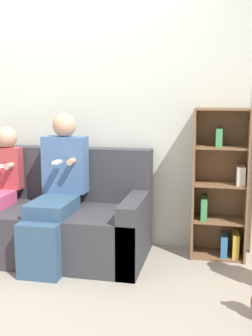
% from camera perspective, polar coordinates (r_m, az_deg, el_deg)
% --- Properties ---
extents(ground_plane, '(14.00, 14.00, 0.00)m').
position_cam_1_polar(ground_plane, '(3.41, -14.08, -14.08)').
color(ground_plane, '#9E9384').
extents(back_wall, '(10.00, 0.06, 2.55)m').
position_cam_1_polar(back_wall, '(4.01, -8.73, 8.36)').
color(back_wall, silver).
rests_on(back_wall, ground_plane).
extents(couch, '(1.88, 0.83, 0.90)m').
position_cam_1_polar(couch, '(3.78, -11.63, -6.88)').
color(couch, '#38383D').
rests_on(couch, ground_plane).
extents(adult_seated, '(0.38, 0.77, 1.22)m').
position_cam_1_polar(adult_seated, '(3.51, -9.36, -2.58)').
color(adult_seated, '#335170').
rests_on(adult_seated, ground_plane).
extents(bookshelf, '(0.45, 0.31, 1.27)m').
position_cam_1_polar(bookshelf, '(3.66, 12.79, -2.67)').
color(bookshelf, brown).
rests_on(bookshelf, ground_plane).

